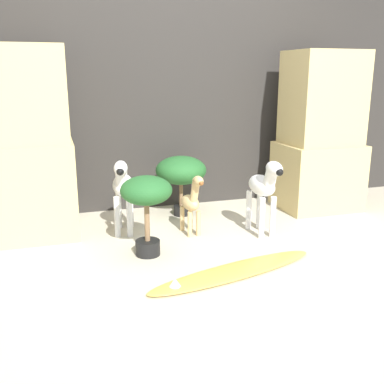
# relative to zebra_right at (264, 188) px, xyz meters

# --- Properties ---
(ground_plane) EXTENTS (14.00, 14.00, 0.00)m
(ground_plane) POSITION_rel_zebra_right_xyz_m (-0.47, -0.31, -0.39)
(ground_plane) COLOR beige
(wall_back) EXTENTS (6.40, 0.08, 2.20)m
(wall_back) POSITION_rel_zebra_right_xyz_m (-0.47, 1.06, 0.71)
(wall_back) COLOR #2D2B28
(wall_back) RESTS_ON ground_plane
(rock_pillar_left) EXTENTS (0.72, 0.58, 1.46)m
(rock_pillar_left) POSITION_rel_zebra_right_xyz_m (-1.77, 0.54, 0.32)
(rock_pillar_left) COLOR #D1B775
(rock_pillar_left) RESTS_ON ground_plane
(rock_pillar_right) EXTENTS (0.72, 0.58, 1.45)m
(rock_pillar_right) POSITION_rel_zebra_right_xyz_m (0.82, 0.54, 0.29)
(rock_pillar_right) COLOR #D1B775
(rock_pillar_right) RESTS_ON ground_plane
(zebra_right) EXTENTS (0.17, 0.46, 0.62)m
(zebra_right) POSITION_rel_zebra_right_xyz_m (0.00, 0.00, 0.00)
(zebra_right) COLOR white
(zebra_right) RESTS_ON ground_plane
(zebra_left) EXTENTS (0.22, 0.47, 0.62)m
(zebra_left) POSITION_rel_zebra_right_xyz_m (-1.06, 0.35, 0.00)
(zebra_left) COLOR white
(zebra_left) RESTS_ON ground_plane
(giraffe_figurine) EXTENTS (0.14, 0.35, 0.51)m
(giraffe_figurine) POSITION_rel_zebra_right_xyz_m (-0.54, 0.17, -0.12)
(giraffe_figurine) COLOR tan
(giraffe_figurine) RESTS_ON ground_plane
(potted_palm_front) EXTENTS (0.45, 0.45, 0.54)m
(potted_palm_front) POSITION_rel_zebra_right_xyz_m (-0.48, 0.69, 0.02)
(potted_palm_front) COLOR black
(potted_palm_front) RESTS_ON ground_plane
(potted_palm_back) EXTENTS (0.36, 0.36, 0.58)m
(potted_palm_back) POSITION_rel_zebra_right_xyz_m (-0.96, -0.14, 0.04)
(potted_palm_back) COLOR black
(potted_palm_back) RESTS_ON ground_plane
(surfboard) EXTENTS (1.28, 0.54, 0.07)m
(surfboard) POSITION_rel_zebra_right_xyz_m (-0.50, -0.61, -0.37)
(surfboard) COLOR gold
(surfboard) RESTS_ON ground_plane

